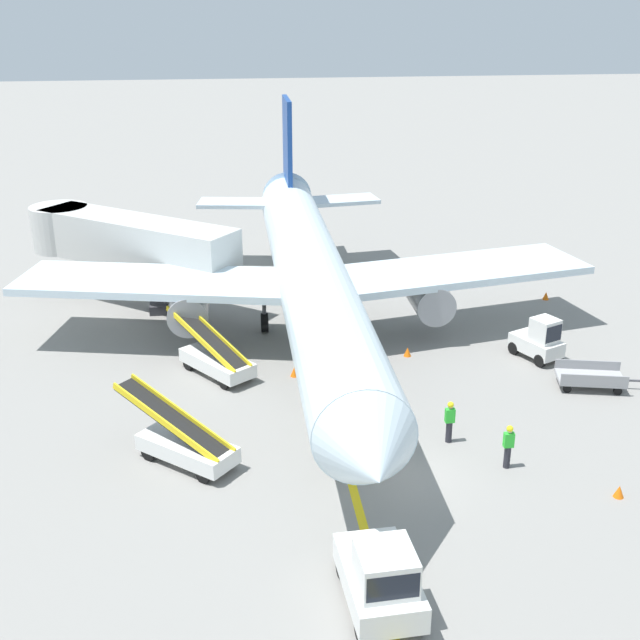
% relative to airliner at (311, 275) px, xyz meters
% --- Properties ---
extents(ground_plane, '(300.00, 300.00, 0.00)m').
position_rel_airliner_xyz_m(ground_plane, '(1.49, -12.47, -3.42)').
color(ground_plane, gray).
extents(taxi_line_yellow, '(1.34, 80.00, 0.01)m').
position_rel_airliner_xyz_m(taxi_line_yellow, '(-0.01, -7.47, -3.41)').
color(taxi_line_yellow, yellow).
rests_on(taxi_line_yellow, ground).
extents(airliner, '(28.61, 35.24, 10.10)m').
position_rel_airliner_xyz_m(airliner, '(0.00, 0.00, 0.00)').
color(airliner, silver).
rests_on(airliner, ground).
extents(jet_bridge, '(11.67, 9.77, 4.85)m').
position_rel_airliner_xyz_m(jet_bridge, '(-9.71, 6.92, 0.12)').
color(jet_bridge, beige).
rests_on(jet_bridge, ground).
extents(pushback_tug, '(2.07, 3.69, 2.20)m').
position_rel_airliner_xyz_m(pushback_tug, '(-0.30, -18.82, -2.42)').
color(pushback_tug, silver).
rests_on(pushback_tug, ground).
extents(baggage_tug_near_wing, '(2.18, 2.72, 2.10)m').
position_rel_airliner_xyz_m(baggage_tug_near_wing, '(10.28, -3.50, -2.49)').
color(baggage_tug_near_wing, silver).
rests_on(baggage_tug_near_wing, ground).
extents(belt_loader_forward_hold, '(3.97, 4.77, 2.59)m').
position_rel_airliner_xyz_m(belt_loader_forward_hold, '(-4.68, -3.20, -2.64)').
color(belt_loader_forward_hold, silver).
rests_on(belt_loader_forward_hold, ground).
extents(belt_loader_aft_hold, '(4.58, 4.24, 2.59)m').
position_rel_airliner_xyz_m(belt_loader_aft_hold, '(-5.85, -10.51, -2.64)').
color(belt_loader_aft_hold, silver).
rests_on(belt_loader_aft_hold, ground).
extents(baggage_cart_loaded, '(3.84, 2.16, 0.94)m').
position_rel_airliner_xyz_m(baggage_cart_loaded, '(11.39, -6.67, -2.95)').
color(baggage_cart_loaded, '#A5A5A8').
rests_on(baggage_cart_loaded, ground).
extents(ground_crew_marshaller, '(0.36, 0.24, 1.70)m').
position_rel_airliner_xyz_m(ground_crew_marshaller, '(4.05, -10.35, -2.51)').
color(ground_crew_marshaller, '#26262D').
rests_on(ground_crew_marshaller, ground).
extents(ground_crew_wing_walker, '(0.36, 0.24, 1.70)m').
position_rel_airliner_xyz_m(ground_crew_wing_walker, '(5.63, -12.38, -2.51)').
color(ground_crew_wing_walker, '#26262D').
rests_on(ground_crew_wing_walker, ground).
extents(safety_cone_nose_left, '(0.36, 0.36, 0.44)m').
position_rel_airliner_xyz_m(safety_cone_nose_left, '(13.73, 4.08, -3.20)').
color(safety_cone_nose_left, orange).
rests_on(safety_cone_nose_left, ground).
extents(safety_cone_nose_right, '(0.36, 0.36, 0.44)m').
position_rel_airliner_xyz_m(safety_cone_nose_right, '(-1.21, -3.91, -3.20)').
color(safety_cone_nose_right, orange).
rests_on(safety_cone_nose_right, ground).
extents(safety_cone_wingtip_left, '(0.36, 0.36, 0.44)m').
position_rel_airliner_xyz_m(safety_cone_wingtip_left, '(1.06, 5.04, -3.20)').
color(safety_cone_wingtip_left, orange).
rests_on(safety_cone_wingtip_left, ground).
extents(safety_cone_wingtip_right, '(0.36, 0.36, 0.44)m').
position_rel_airliner_xyz_m(safety_cone_wingtip_right, '(4.30, -2.42, -3.20)').
color(safety_cone_wingtip_right, orange).
rests_on(safety_cone_wingtip_right, ground).
extents(safety_cone_tail_area, '(0.36, 0.36, 0.44)m').
position_rel_airliner_xyz_m(safety_cone_tail_area, '(8.77, -14.66, -3.20)').
color(safety_cone_tail_area, orange).
rests_on(safety_cone_tail_area, ground).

